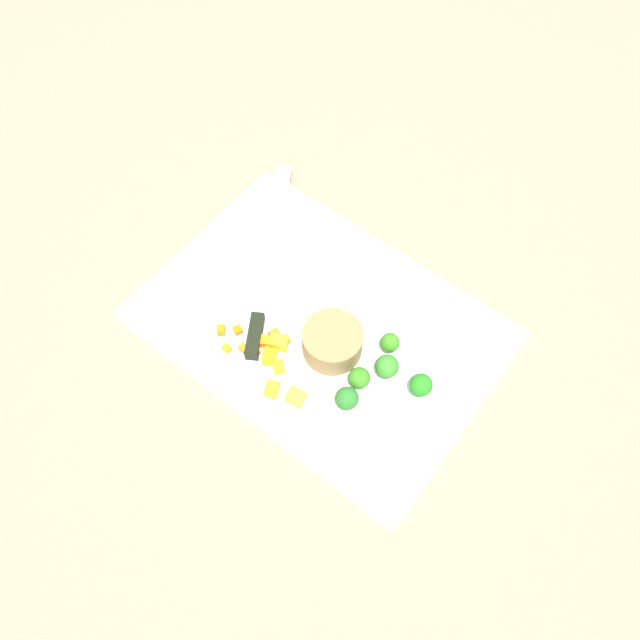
# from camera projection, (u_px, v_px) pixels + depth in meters

# --- Properties ---
(ground_plane) EXTENTS (4.00, 4.00, 0.00)m
(ground_plane) POSITION_uv_depth(u_px,v_px,m) (320.00, 327.00, 0.93)
(ground_plane) COLOR #8E735B
(cutting_board) EXTENTS (0.50, 0.35, 0.01)m
(cutting_board) POSITION_uv_depth(u_px,v_px,m) (320.00, 325.00, 0.93)
(cutting_board) COLOR white
(cutting_board) RESTS_ON ground_plane
(prep_bowl) EXTENTS (0.09, 0.09, 0.05)m
(prep_bowl) POSITION_uv_depth(u_px,v_px,m) (332.00, 342.00, 0.88)
(prep_bowl) COLOR olive
(prep_bowl) RESTS_ON cutting_board
(chef_knife) EXTENTS (0.21, 0.32, 0.02)m
(chef_knife) POSITION_uv_depth(u_px,v_px,m) (264.00, 286.00, 0.95)
(chef_knife) COLOR silver
(chef_knife) RESTS_ON cutting_board
(carrot_dice_0) EXTENTS (0.02, 0.02, 0.01)m
(carrot_dice_0) POSITION_uv_depth(u_px,v_px,m) (238.00, 330.00, 0.91)
(carrot_dice_0) COLOR orange
(carrot_dice_0) RESTS_ON cutting_board
(carrot_dice_1) EXTENTS (0.02, 0.02, 0.01)m
(carrot_dice_1) POSITION_uv_depth(u_px,v_px,m) (286.00, 340.00, 0.90)
(carrot_dice_1) COLOR orange
(carrot_dice_1) RESTS_ON cutting_board
(carrot_dice_2) EXTENTS (0.01, 0.01, 0.01)m
(carrot_dice_2) POSITION_uv_depth(u_px,v_px,m) (269.00, 350.00, 0.90)
(carrot_dice_2) COLOR orange
(carrot_dice_2) RESTS_ON cutting_board
(carrot_dice_3) EXTENTS (0.02, 0.02, 0.01)m
(carrot_dice_3) POSITION_uv_depth(u_px,v_px,m) (221.00, 330.00, 0.91)
(carrot_dice_3) COLOR orange
(carrot_dice_3) RESTS_ON cutting_board
(carrot_dice_4) EXTENTS (0.01, 0.01, 0.01)m
(carrot_dice_4) POSITION_uv_depth(u_px,v_px,m) (227.00, 348.00, 0.90)
(carrot_dice_4) COLOR orange
(carrot_dice_4) RESTS_ON cutting_board
(carrot_dice_5) EXTENTS (0.02, 0.02, 0.01)m
(carrot_dice_5) POSITION_uv_depth(u_px,v_px,m) (266.00, 342.00, 0.90)
(carrot_dice_5) COLOR orange
(carrot_dice_5) RESTS_ON cutting_board
(carrot_dice_6) EXTENTS (0.01, 0.01, 0.01)m
(carrot_dice_6) POSITION_uv_depth(u_px,v_px,m) (243.00, 348.00, 0.90)
(carrot_dice_6) COLOR orange
(carrot_dice_6) RESTS_ON cutting_board
(carrot_dice_7) EXTENTS (0.02, 0.02, 0.01)m
(carrot_dice_7) POSITION_uv_depth(u_px,v_px,m) (276.00, 336.00, 0.91)
(carrot_dice_7) COLOR orange
(carrot_dice_7) RESTS_ON cutting_board
(carrot_dice_8) EXTENTS (0.02, 0.02, 0.01)m
(carrot_dice_8) POSITION_uv_depth(u_px,v_px,m) (257.00, 349.00, 0.90)
(carrot_dice_8) COLOR orange
(carrot_dice_8) RESTS_ON cutting_board
(pepper_dice_0) EXTENTS (0.02, 0.03, 0.02)m
(pepper_dice_0) POSITION_uv_depth(u_px,v_px,m) (272.00, 389.00, 0.86)
(pepper_dice_0) COLOR yellow
(pepper_dice_0) RESTS_ON cutting_board
(pepper_dice_1) EXTENTS (0.03, 0.02, 0.02)m
(pepper_dice_1) POSITION_uv_depth(u_px,v_px,m) (296.00, 397.00, 0.86)
(pepper_dice_1) COLOR yellow
(pepper_dice_1) RESTS_ON cutting_board
(pepper_dice_2) EXTENTS (0.03, 0.03, 0.02)m
(pepper_dice_2) POSITION_uv_depth(u_px,v_px,m) (269.00, 357.00, 0.89)
(pepper_dice_2) COLOR yellow
(pepper_dice_2) RESTS_ON cutting_board
(pepper_dice_3) EXTENTS (0.03, 0.03, 0.02)m
(pepper_dice_3) POSITION_uv_depth(u_px,v_px,m) (280.00, 343.00, 0.90)
(pepper_dice_3) COLOR yellow
(pepper_dice_3) RESTS_ON cutting_board
(pepper_dice_4) EXTENTS (0.02, 0.02, 0.02)m
(pepper_dice_4) POSITION_uv_depth(u_px,v_px,m) (276.00, 365.00, 0.88)
(pepper_dice_4) COLOR yellow
(pepper_dice_4) RESTS_ON cutting_board
(broccoli_floret_0) EXTENTS (0.03, 0.03, 0.04)m
(broccoli_floret_0) POSITION_uv_depth(u_px,v_px,m) (421.00, 386.00, 0.85)
(broccoli_floret_0) COLOR #95B461
(broccoli_floret_0) RESTS_ON cutting_board
(broccoli_floret_1) EXTENTS (0.03, 0.03, 0.03)m
(broccoli_floret_1) POSITION_uv_depth(u_px,v_px,m) (359.00, 378.00, 0.86)
(broccoli_floret_1) COLOR #83BB57
(broccoli_floret_1) RESTS_ON cutting_board
(broccoli_floret_2) EXTENTS (0.03, 0.03, 0.04)m
(broccoli_floret_2) POSITION_uv_depth(u_px,v_px,m) (347.00, 398.00, 0.85)
(broccoli_floret_2) COLOR #96AE67
(broccoli_floret_2) RESTS_ON cutting_board
(broccoli_floret_3) EXTENTS (0.03, 0.03, 0.04)m
(broccoli_floret_3) POSITION_uv_depth(u_px,v_px,m) (387.00, 366.00, 0.87)
(broccoli_floret_3) COLOR #94BF55
(broccoli_floret_3) RESTS_ON cutting_board
(broccoli_floret_4) EXTENTS (0.03, 0.03, 0.03)m
(broccoli_floret_4) POSITION_uv_depth(u_px,v_px,m) (390.00, 343.00, 0.89)
(broccoli_floret_4) COLOR #89C36A
(broccoli_floret_4) RESTS_ON cutting_board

